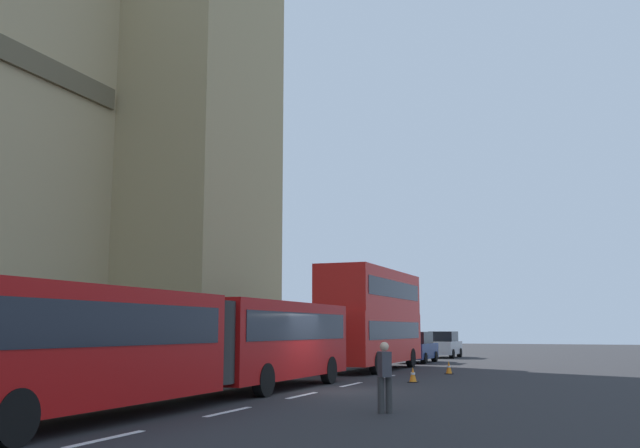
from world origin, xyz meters
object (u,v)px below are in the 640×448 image
sedan_lead (416,347)px  sedan_trailing (444,345)px  traffic_cone_middle (449,368)px  traffic_cone_west (413,375)px  pedestrian_near_cones (385,375)px  articulated_bus (193,338)px  double_decker_bus (372,315)px

sedan_lead → sedan_trailing: bearing=-0.4°
sedan_trailing → traffic_cone_middle: sedan_trailing is taller
sedan_lead → traffic_cone_west: size_ratio=7.59×
traffic_cone_west → pedestrian_near_cones: bearing=-169.7°
articulated_bus → pedestrian_near_cones: articulated_bus is taller
traffic_cone_west → traffic_cone_middle: size_ratio=1.00×
double_decker_bus → pedestrian_near_cones: (-17.12, -5.64, -1.80)m
double_decker_bus → traffic_cone_west: 8.50m
pedestrian_near_cones → sedan_lead: bearing=12.2°
traffic_cone_middle → sedan_trailing: bearing=12.2°
double_decker_bus → traffic_cone_middle: (-1.60, -4.10, -2.43)m
articulated_bus → pedestrian_near_cones: (-0.40, -5.64, -0.83)m
traffic_cone_middle → pedestrian_near_cones: size_ratio=0.34×
pedestrian_near_cones → sedan_trailing: bearing=9.2°
double_decker_bus → traffic_cone_middle: bearing=-111.4°
sedan_trailing → traffic_cone_middle: 18.86m
double_decker_bus → pedestrian_near_cones: 18.12m
sedan_trailing → traffic_cone_west: (-24.01, -3.72, -0.63)m
traffic_cone_middle → pedestrian_near_cones: (-15.52, -1.55, 0.63)m
traffic_cone_west → pedestrian_near_cones: size_ratio=0.34×
articulated_bus → pedestrian_near_cones: 5.72m
sedan_lead → pedestrian_near_cones: bearing=-167.8°
sedan_lead → traffic_cone_west: sedan_lead is taller
sedan_lead → sedan_trailing: 8.10m
double_decker_bus → articulated_bus: bearing=-180.0°
sedan_lead → pedestrian_near_cones: sedan_lead is taller
sedan_lead → pedestrian_near_cones: size_ratio=2.60×
traffic_cone_west → traffic_cone_middle: (5.58, -0.26, 0.00)m
articulated_bus → traffic_cone_west: articulated_bus is taller
sedan_trailing → sedan_lead: bearing=179.6°
double_decker_bus → sedan_trailing: size_ratio=2.27×
sedan_trailing → double_decker_bus: bearing=179.6°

